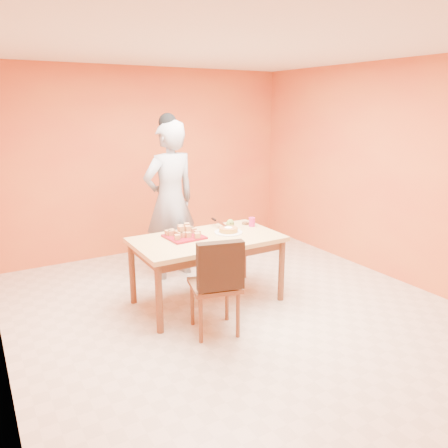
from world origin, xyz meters
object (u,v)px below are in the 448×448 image
sponge_cake (228,230)px  checker_tin (246,223)px  dining_chair (215,283)px  red_dinner_plate (176,233)px  egg_ornament (230,225)px  person (170,201)px  dining_table (207,246)px  pastry_platter (184,237)px  magenta_glass (252,222)px

sponge_cake → checker_tin: (0.37, 0.21, -0.02)m
dining_chair → sponge_cake: dining_chair is taller
red_dinner_plate → egg_ornament: (0.62, -0.17, 0.06)m
dining_chair → egg_ornament: size_ratio=7.74×
person → red_dinner_plate: bearing=61.6°
sponge_cake → egg_ornament: (0.08, 0.10, 0.03)m
dining_table → person: bearing=91.1°
pastry_platter → egg_ornament: bearing=1.4°
dining_chair → red_dinner_plate: (0.02, 0.95, 0.26)m
pastry_platter → checker_tin: checker_tin is taller
checker_tin → sponge_cake: bearing=-150.1°
sponge_cake → magenta_glass: size_ratio=1.97×
egg_ornament → magenta_glass: bearing=-9.9°
person → egg_ornament: (0.39, -0.81, -0.17)m
magenta_glass → checker_tin: magenta_glass is taller
dining_table → pastry_platter: bearing=152.1°
sponge_cake → magenta_glass: 0.40m
dining_chair → person: (0.24, 1.59, 0.49)m
checker_tin → red_dinner_plate: bearing=176.5°
pastry_platter → sponge_cake: size_ratio=1.79×
dining_chair → egg_ornament: 1.06m
person → pastry_platter: size_ratio=5.26×
person → checker_tin: (0.68, -0.70, -0.22)m
pastry_platter → checker_tin: bearing=8.2°
person → magenta_glass: bearing=121.5°
dining_table → dining_chair: size_ratio=1.62×
person → dining_table: bearing=81.9°
dining_chair → checker_tin: (0.93, 0.90, 0.26)m
dining_chair → checker_tin: dining_chair is taller
dining_table → magenta_glass: (0.68, 0.13, 0.15)m
checker_tin → dining_chair: bearing=-136.0°
person → checker_tin: person is taller
checker_tin → egg_ornament: bearing=-158.6°
sponge_cake → egg_ornament: bearing=50.2°
dining_chair → pastry_platter: bearing=101.1°
dining_chair → egg_ornament: bearing=64.9°
checker_tin → magenta_glass: bearing=-81.9°
magenta_glass → person: bearing=130.7°
pastry_platter → checker_tin: 0.89m
dining_table → sponge_cake: sponge_cake is taller
dining_chair → checker_tin: bearing=58.1°
checker_tin → pastry_platter: bearing=-171.8°
red_dinner_plate → egg_ornament: bearing=-15.1°
dining_chair → magenta_glass: 1.26m
dining_table → checker_tin: checker_tin is taller
dining_table → red_dinner_plate: bearing=129.0°
sponge_cake → checker_tin: 0.43m
sponge_cake → egg_ornament: egg_ornament is taller
sponge_cake → checker_tin: size_ratio=2.43×
person → egg_ornament: 0.92m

